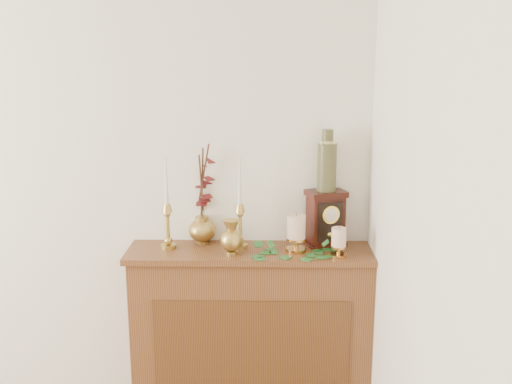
{
  "coord_description": "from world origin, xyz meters",
  "views": [
    {
      "loc": [
        1.47,
        -0.74,
        1.9
      ],
      "look_at": [
        1.42,
        2.05,
        1.24
      ],
      "focal_mm": 42.0,
      "sensor_mm": 36.0,
      "label": 1
    }
  ],
  "objects_px": {
    "candlestick_left": "(167,219)",
    "ginger_jar": "(205,197)",
    "candlestick_center": "(240,219)",
    "bud_vase": "(231,238)",
    "mantel_clock": "(326,219)",
    "ceramic_vase": "(327,163)"
  },
  "relations": [
    {
      "from": "candlestick_left",
      "to": "ginger_jar",
      "type": "bearing_deg",
      "value": 37.26
    },
    {
      "from": "bud_vase",
      "to": "ginger_jar",
      "type": "distance_m",
      "value": 0.31
    },
    {
      "from": "bud_vase",
      "to": "ginger_jar",
      "type": "bearing_deg",
      "value": 123.51
    },
    {
      "from": "mantel_clock",
      "to": "ceramic_vase",
      "type": "height_order",
      "value": "ceramic_vase"
    },
    {
      "from": "mantel_clock",
      "to": "ceramic_vase",
      "type": "distance_m",
      "value": 0.28
    },
    {
      "from": "candlestick_left",
      "to": "bud_vase",
      "type": "xyz_separation_m",
      "value": [
        0.32,
        -0.09,
        -0.07
      ]
    },
    {
      "from": "ginger_jar",
      "to": "ceramic_vase",
      "type": "xyz_separation_m",
      "value": [
        0.62,
        -0.06,
        0.19
      ]
    },
    {
      "from": "candlestick_left",
      "to": "bud_vase",
      "type": "distance_m",
      "value": 0.34
    },
    {
      "from": "ginger_jar",
      "to": "mantel_clock",
      "type": "height_order",
      "value": "ginger_jar"
    },
    {
      "from": "bud_vase",
      "to": "candlestick_left",
      "type": "bearing_deg",
      "value": 163.63
    },
    {
      "from": "candlestick_left",
      "to": "ceramic_vase",
      "type": "distance_m",
      "value": 0.84
    },
    {
      "from": "candlestick_center",
      "to": "ginger_jar",
      "type": "xyz_separation_m",
      "value": [
        -0.19,
        0.12,
        0.08
      ]
    },
    {
      "from": "bud_vase",
      "to": "ceramic_vase",
      "type": "bearing_deg",
      "value": 19.24
    },
    {
      "from": "candlestick_left",
      "to": "ceramic_vase",
      "type": "xyz_separation_m",
      "value": [
        0.79,
        0.07,
        0.27
      ]
    },
    {
      "from": "candlestick_left",
      "to": "mantel_clock",
      "type": "xyz_separation_m",
      "value": [
        0.79,
        0.07,
        -0.01
      ]
    },
    {
      "from": "candlestick_left",
      "to": "mantel_clock",
      "type": "distance_m",
      "value": 0.79
    },
    {
      "from": "candlestick_center",
      "to": "bud_vase",
      "type": "height_order",
      "value": "candlestick_center"
    },
    {
      "from": "mantel_clock",
      "to": "ceramic_vase",
      "type": "relative_size",
      "value": 0.93
    },
    {
      "from": "ginger_jar",
      "to": "ceramic_vase",
      "type": "height_order",
      "value": "ceramic_vase"
    },
    {
      "from": "bud_vase",
      "to": "mantel_clock",
      "type": "height_order",
      "value": "mantel_clock"
    },
    {
      "from": "candlestick_center",
      "to": "bud_vase",
      "type": "distance_m",
      "value": 0.13
    },
    {
      "from": "candlestick_left",
      "to": "ginger_jar",
      "type": "height_order",
      "value": "ginger_jar"
    }
  ]
}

